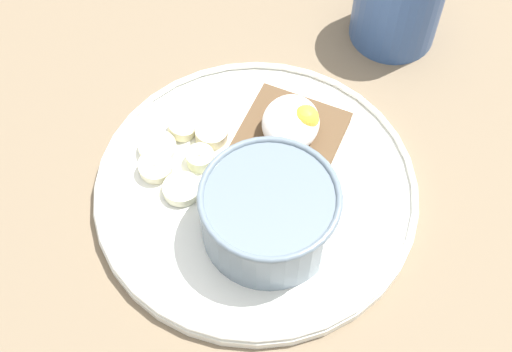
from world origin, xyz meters
TOP-DOWN VIEW (x-y plane):
  - ground_plane at (0.00, 0.00)cm, footprint 120.00×120.00cm
  - plate at (0.00, 0.00)cm, footprint 29.82×29.82cm
  - oatmeal_bowl at (-4.00, -1.93)cm, footprint 12.07×12.07cm
  - toast_slice at (5.65, -2.16)cm, footprint 11.14×11.14cm
  - poached_egg at (5.67, -2.32)cm, footprint 6.13×5.33cm
  - banana_slice_front at (1.75, 5.63)cm, footprint 3.52×3.51cm
  - banana_slice_left at (2.21, 9.88)cm, footprint 5.02×5.02cm
  - banana_slice_back at (-1.73, 6.57)cm, footprint 4.18×4.14cm
  - banana_slice_right at (4.88, 8.15)cm, footprint 3.88×3.92cm
  - banana_slice_inner at (-0.50, 9.45)cm, footprint 4.36×4.30cm
  - banana_slice_outer at (4.70, 5.24)cm, footprint 4.42×4.44cm
  - coffee_mug at (22.57, -10.49)cm, footprint 9.10×9.10cm

SIDE VIEW (x-z plane):
  - ground_plane at x=0.00cm, z-range 0.00..2.00cm
  - plate at x=0.00cm, z-range 2.00..3.60cm
  - banana_slice_back at x=-1.73cm, z-range 2.93..4.05cm
  - banana_slice_left at x=2.21cm, z-range 2.97..4.05cm
  - banana_slice_right at x=4.88cm, z-range 2.89..4.38cm
  - banana_slice_front at x=1.75cm, z-range 2.97..4.43cm
  - banana_slice_inner at x=-0.50cm, z-range 2.91..4.55cm
  - banana_slice_outer at x=4.70cm, z-range 2.96..4.51cm
  - toast_slice at x=5.65cm, z-range 3.08..4.46cm
  - oatmeal_bowl at x=-4.00cm, z-range 3.08..9.03cm
  - poached_egg at x=5.67cm, z-range 4.25..8.06cm
  - coffee_mug at x=22.57cm, z-range 2.11..11.42cm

